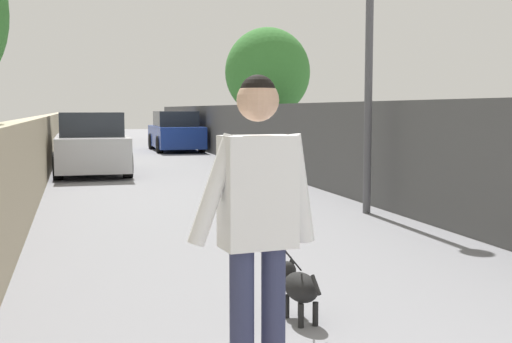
{
  "coord_description": "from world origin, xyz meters",
  "views": [
    {
      "loc": [
        -0.77,
        2.06,
        1.61
      ],
      "look_at": [
        5.52,
        0.35,
        1.0
      ],
      "focal_mm": 46.33,
      "sensor_mm": 36.0,
      "label": 1
    }
  ],
  "objects_px": {
    "lamp_post": "(369,29)",
    "car_far": "(176,132)",
    "dog": "(299,285)",
    "person_skateboarder": "(258,211)",
    "car_near": "(92,146)",
    "tree_right_mid": "(268,72)"
  },
  "relations": [
    {
      "from": "lamp_post",
      "to": "car_far",
      "type": "xyz_separation_m",
      "value": [
        16.31,
        0.6,
        -2.12
      ]
    },
    {
      "from": "dog",
      "to": "person_skateboarder",
      "type": "bearing_deg",
      "value": 153.02
    },
    {
      "from": "person_skateboarder",
      "to": "car_near",
      "type": "bearing_deg",
      "value": 2.26
    },
    {
      "from": "lamp_post",
      "to": "car_far",
      "type": "height_order",
      "value": "lamp_post"
    },
    {
      "from": "car_near",
      "to": "dog",
      "type": "bearing_deg",
      "value": -174.2
    },
    {
      "from": "lamp_post",
      "to": "car_near",
      "type": "height_order",
      "value": "lamp_post"
    },
    {
      "from": "dog",
      "to": "car_near",
      "type": "xyz_separation_m",
      "value": [
        12.27,
        1.25,
        0.44
      ]
    },
    {
      "from": "tree_right_mid",
      "to": "car_far",
      "type": "relative_size",
      "value": 0.98
    },
    {
      "from": "person_skateboarder",
      "to": "dog",
      "type": "distance_m",
      "value": 1.76
    },
    {
      "from": "person_skateboarder",
      "to": "car_far",
      "type": "distance_m",
      "value": 22.6
    },
    {
      "from": "car_near",
      "to": "car_far",
      "type": "height_order",
      "value": "same"
    },
    {
      "from": "tree_right_mid",
      "to": "car_near",
      "type": "distance_m",
      "value": 6.42
    },
    {
      "from": "dog",
      "to": "car_near",
      "type": "height_order",
      "value": "car_near"
    },
    {
      "from": "tree_right_mid",
      "to": "person_skateboarder",
      "type": "distance_m",
      "value": 17.26
    },
    {
      "from": "car_far",
      "to": "dog",
      "type": "bearing_deg",
      "value": 174.18
    },
    {
      "from": "tree_right_mid",
      "to": "lamp_post",
      "type": "xyz_separation_m",
      "value": [
        -10.37,
        1.41,
        0.09
      ]
    },
    {
      "from": "dog",
      "to": "car_near",
      "type": "distance_m",
      "value": 12.34
    },
    {
      "from": "person_skateboarder",
      "to": "car_near",
      "type": "distance_m",
      "value": 13.68
    },
    {
      "from": "tree_right_mid",
      "to": "car_far",
      "type": "xyz_separation_m",
      "value": [
        5.93,
        2.01,
        -2.04
      ]
    },
    {
      "from": "car_far",
      "to": "lamp_post",
      "type": "bearing_deg",
      "value": -177.89
    },
    {
      "from": "dog",
      "to": "car_near",
      "type": "bearing_deg",
      "value": 5.8
    },
    {
      "from": "tree_right_mid",
      "to": "car_far",
      "type": "height_order",
      "value": "tree_right_mid"
    }
  ]
}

